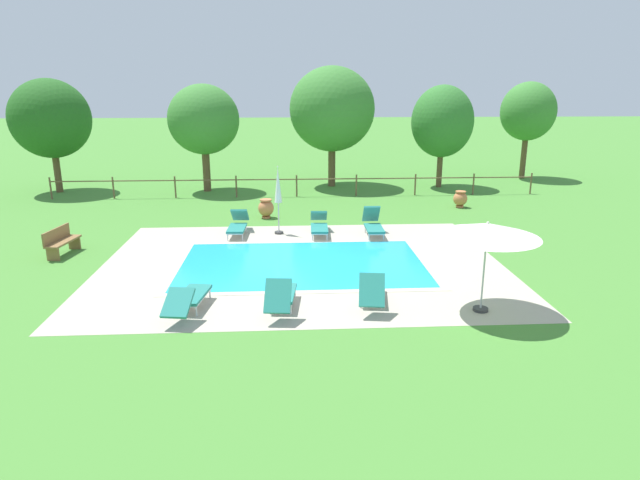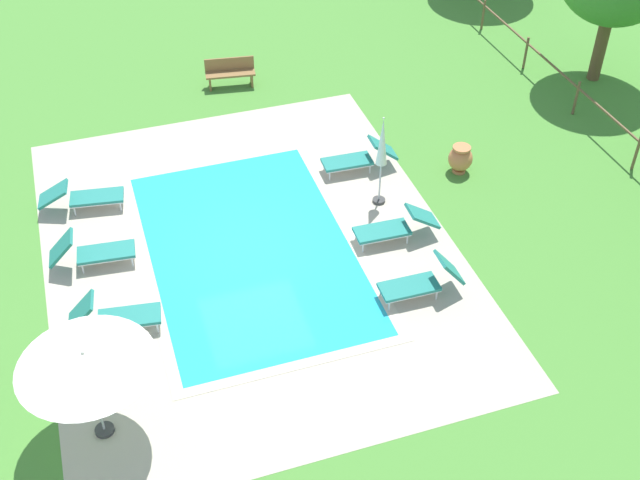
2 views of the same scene
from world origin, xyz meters
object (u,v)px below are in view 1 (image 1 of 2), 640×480
at_px(sun_lounger_north_far, 281,295).
at_px(terracotta_urn_near_fence, 460,199).
at_px(sun_lounger_north_end, 373,224).
at_px(sun_lounger_south_near_corner, 238,225).
at_px(tree_centre, 204,120).
at_px(terracotta_urn_by_tree, 266,208).
at_px(patio_umbrella_open_foreground, 487,230).
at_px(tree_west_mid, 50,119).
at_px(sun_lounger_north_near_steps, 371,289).
at_px(sun_lounger_south_far, 319,225).
at_px(sun_lounger_north_mid, 189,297).
at_px(tree_east_mid, 332,109).
at_px(tree_far_east, 528,112).
at_px(tree_far_west, 442,122).
at_px(patio_umbrella_closed_row_mid_west, 278,189).
at_px(wooden_bench_lawn_side, 61,241).

relative_size(sun_lounger_north_far, terracotta_urn_near_fence, 2.67).
height_order(sun_lounger_north_end, sun_lounger_south_near_corner, sun_lounger_north_end).
bearing_deg(tree_centre, terracotta_urn_by_tree, -62.26).
height_order(sun_lounger_south_near_corner, patio_umbrella_open_foreground, patio_umbrella_open_foreground).
height_order(patio_umbrella_open_foreground, terracotta_urn_by_tree, patio_umbrella_open_foreground).
relative_size(patio_umbrella_open_foreground, tree_west_mid, 0.44).
xyz_separation_m(sun_lounger_south_near_corner, patio_umbrella_open_foreground, (6.43, -7.37, 1.63)).
relative_size(sun_lounger_north_near_steps, patio_umbrella_open_foreground, 0.81).
relative_size(terracotta_urn_near_fence, terracotta_urn_by_tree, 0.94).
relative_size(sun_lounger_north_near_steps, sun_lounger_south_far, 0.96).
bearing_deg(sun_lounger_south_far, sun_lounger_north_mid, -117.15).
height_order(tree_centre, tree_east_mid, tree_east_mid).
bearing_deg(sun_lounger_north_far, sun_lounger_south_near_corner, 103.23).
distance_m(sun_lounger_north_end, tree_far_east, 16.40).
xyz_separation_m(sun_lounger_north_far, tree_far_west, (8.23, 16.17, 3.04)).
bearing_deg(terracotta_urn_near_fence, tree_far_west, 85.30).
xyz_separation_m(patio_umbrella_closed_row_mid_west, terracotta_urn_near_fence, (7.98, 4.03, -1.24)).
bearing_deg(sun_lounger_south_far, patio_umbrella_open_foreground, -64.18).
bearing_deg(sun_lounger_south_far, sun_lounger_south_near_corner, 176.62).
relative_size(patio_umbrella_open_foreground, patio_umbrella_closed_row_mid_west, 0.98).
bearing_deg(tree_east_mid, terracotta_urn_near_fence, -47.25).
relative_size(terracotta_urn_by_tree, tree_west_mid, 0.14).
xyz_separation_m(sun_lounger_south_far, patio_umbrella_open_foreground, (3.48, -7.20, 1.64)).
distance_m(patio_umbrella_open_foreground, tree_far_west, 16.95).
height_order(sun_lounger_north_end, tree_far_west, tree_far_west).
xyz_separation_m(terracotta_urn_near_fence, tree_far_west, (0.42, 5.09, 3.04)).
xyz_separation_m(sun_lounger_north_mid, tree_west_mid, (-9.26, 15.84, 3.29)).
relative_size(sun_lounger_north_mid, tree_centre, 0.40).
distance_m(sun_lounger_north_mid, patio_umbrella_open_foreground, 7.18).
bearing_deg(sun_lounger_north_near_steps, tree_east_mid, 88.90).
distance_m(sun_lounger_north_near_steps, patio_umbrella_open_foreground, 3.08).
relative_size(sun_lounger_south_near_corner, wooden_bench_lawn_side, 1.30).
distance_m(sun_lounger_north_near_steps, tree_east_mid, 16.97).
bearing_deg(sun_lounger_south_far, terracotta_urn_by_tree, 126.85).
bearing_deg(tree_west_mid, sun_lounger_south_near_corner, -42.04).
height_order(sun_lounger_south_near_corner, tree_centre, tree_centre).
distance_m(sun_lounger_north_end, terracotta_urn_by_tree, 4.90).
distance_m(sun_lounger_north_mid, sun_lounger_north_end, 8.61).
bearing_deg(tree_west_mid, tree_far_west, 0.92).
distance_m(sun_lounger_north_end, tree_far_west, 11.15).
relative_size(tree_east_mid, tree_far_east, 1.14).
bearing_deg(patio_umbrella_closed_row_mid_west, patio_umbrella_open_foreground, -56.27).
bearing_deg(tree_centre, sun_lounger_north_mid, -83.59).
bearing_deg(sun_lounger_south_near_corner, sun_lounger_south_far, -3.38).
height_order(patio_umbrella_open_foreground, terracotta_urn_near_fence, patio_umbrella_open_foreground).
xyz_separation_m(sun_lounger_north_mid, tree_far_east, (16.06, 18.69, 3.44)).
bearing_deg(patio_umbrella_closed_row_mid_west, tree_east_mid, 74.51).
height_order(tree_far_west, tree_west_mid, tree_west_mid).
xyz_separation_m(tree_east_mid, tree_far_east, (11.32, 1.91, -0.23)).
height_order(sun_lounger_north_near_steps, terracotta_urn_by_tree, sun_lounger_north_near_steps).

